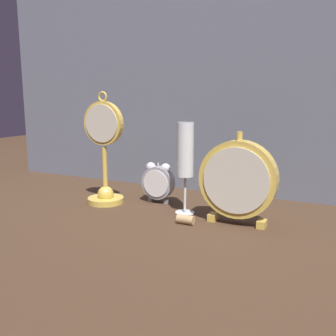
# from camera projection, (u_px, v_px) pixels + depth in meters

# --- Properties ---
(ground_plane) EXTENTS (4.00, 4.00, 0.00)m
(ground_plane) POSITION_uv_depth(u_px,v_px,m) (154.00, 217.00, 0.96)
(ground_plane) COLOR #422D1E
(fabric_backdrop_drape) EXTENTS (1.54, 0.01, 0.76)m
(fabric_backdrop_drape) POSITION_uv_depth(u_px,v_px,m) (202.00, 73.00, 1.18)
(fabric_backdrop_drape) COLOR slate
(fabric_backdrop_drape) RESTS_ON ground_plane
(pocket_watch_on_stand) EXTENTS (0.12, 0.10, 0.32)m
(pocket_watch_on_stand) POSITION_uv_depth(u_px,v_px,m) (104.00, 159.00, 1.07)
(pocket_watch_on_stand) COLOR gold
(pocket_watch_on_stand) RESTS_ON ground_plane
(alarm_clock_twin_bell) EXTENTS (0.10, 0.03, 0.12)m
(alarm_clock_twin_bell) POSITION_uv_depth(u_px,v_px,m) (158.00, 181.00, 1.09)
(alarm_clock_twin_bell) COLOR gray
(alarm_clock_twin_bell) RESTS_ON ground_plane
(mantel_clock_silver) EXTENTS (0.19, 0.04, 0.23)m
(mantel_clock_silver) POSITION_uv_depth(u_px,v_px,m) (238.00, 180.00, 0.89)
(mantel_clock_silver) COLOR gold
(mantel_clock_silver) RESTS_ON ground_plane
(champagne_flute) EXTENTS (0.05, 0.05, 0.24)m
(champagne_flute) POSITION_uv_depth(u_px,v_px,m) (185.00, 155.00, 0.97)
(champagne_flute) COLOR silver
(champagne_flute) RESTS_ON ground_plane
(wine_cork) EXTENTS (0.04, 0.02, 0.02)m
(wine_cork) POSITION_uv_depth(u_px,v_px,m) (185.00, 220.00, 0.91)
(wine_cork) COLOR tan
(wine_cork) RESTS_ON ground_plane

